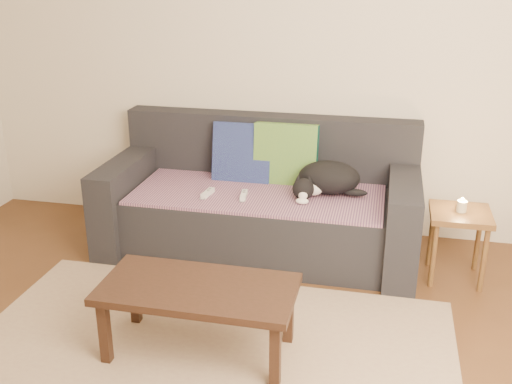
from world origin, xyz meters
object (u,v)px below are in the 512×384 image
cat (327,179)px  wii_remote_a (244,195)px  sofa (261,205)px  wii_remote_b (208,193)px  side_table (459,224)px  coffee_table (198,294)px

cat → wii_remote_a: size_ratio=3.30×
sofa → wii_remote_a: 0.26m
wii_remote_a → wii_remote_b: (-0.24, -0.01, 0.00)m
sofa → side_table: size_ratio=4.64×
cat → coffee_table: (-0.49, -1.27, -0.21)m
wii_remote_b → coffee_table: 1.11m
sofa → coffee_table: size_ratio=2.17×
side_table → coffee_table: size_ratio=0.47×
cat → side_table: cat is taller
cat → side_table: size_ratio=1.09×
wii_remote_a → side_table: 1.36m
coffee_table → sofa: bearing=88.3°
cat → wii_remote_a: 0.56m
wii_remote_a → wii_remote_b: 0.24m
wii_remote_b → side_table: size_ratio=0.33×
sofa → cat: size_ratio=4.24×
sofa → cat: bearing=-1.6°
cat → wii_remote_a: bearing=-173.0°
sofa → wii_remote_b: 0.41m
side_table → cat: bearing=168.9°
coffee_table → wii_remote_a: bearing=91.6°
sofa → side_table: sofa is taller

